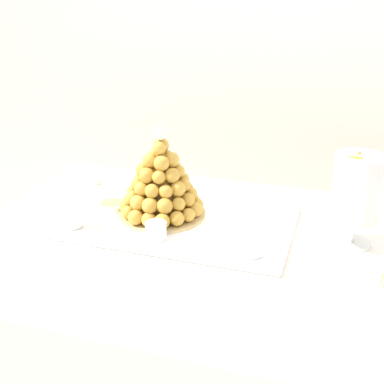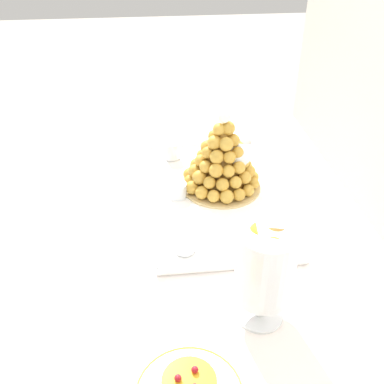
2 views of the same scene
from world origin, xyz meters
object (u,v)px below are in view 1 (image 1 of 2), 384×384
at_px(serving_tray, 172,222).
at_px(croquembouche, 161,183).
at_px(wine_glass, 170,174).
at_px(dessert_cup_left, 73,217).
at_px(dessert_cup_mid_left, 156,231).
at_px(macaron_goblet, 357,190).
at_px(dessert_cup_centre, 253,245).
at_px(creme_brulee_ramekin, 113,205).

relative_size(serving_tray, croquembouche, 2.57).
bearing_deg(croquembouche, wine_glass, 80.18).
xyz_separation_m(dessert_cup_left, wine_glass, (0.21, 0.19, 0.08)).
height_order(dessert_cup_mid_left, macaron_goblet, macaron_goblet).
distance_m(serving_tray, croquembouche, 0.11).
bearing_deg(wine_glass, macaron_goblet, -5.15).
relative_size(macaron_goblet, wine_glass, 1.55).
relative_size(dessert_cup_left, dessert_cup_centre, 1.11).
distance_m(croquembouche, dessert_cup_centre, 0.34).
bearing_deg(dessert_cup_centre, macaron_goblet, 32.55).
bearing_deg(wine_glass, dessert_cup_left, -138.31).
xyz_separation_m(creme_brulee_ramekin, macaron_goblet, (0.68, 0.01, 0.13)).
bearing_deg(wine_glass, croquembouche, -99.82).
relative_size(creme_brulee_ramekin, wine_glass, 0.51).
height_order(serving_tray, croquembouche, croquembouche).
relative_size(serving_tray, creme_brulee_ramekin, 8.25).
bearing_deg(dessert_cup_mid_left, serving_tray, 88.57).
relative_size(croquembouche, dessert_cup_mid_left, 4.65).
height_order(serving_tray, wine_glass, wine_glass).
height_order(croquembouche, dessert_cup_centre, croquembouche).
bearing_deg(croquembouche, dessert_cup_mid_left, -74.65).
relative_size(croquembouche, wine_glass, 1.63).
distance_m(creme_brulee_ramekin, macaron_goblet, 0.69).
bearing_deg(serving_tray, croquembouche, 146.26).
bearing_deg(dessert_cup_left, macaron_goblet, 11.11).
relative_size(croquembouche, dessert_cup_left, 4.40).
bearing_deg(wine_glass, dessert_cup_centre, -33.93).
xyz_separation_m(dessert_cup_left, macaron_goblet, (0.73, 0.14, 0.12)).
relative_size(dessert_cup_left, dessert_cup_mid_left, 1.06).
distance_m(dessert_cup_left, creme_brulee_ramekin, 0.14).
height_order(dessert_cup_mid_left, dessert_cup_centre, dessert_cup_centre).
distance_m(serving_tray, creme_brulee_ramekin, 0.20).
height_order(serving_tray, macaron_goblet, macaron_goblet).
height_order(serving_tray, dessert_cup_centre, dessert_cup_centre).
xyz_separation_m(dessert_cup_mid_left, wine_glass, (-0.03, 0.19, 0.09)).
relative_size(creme_brulee_ramekin, macaron_goblet, 0.33).
distance_m(dessert_cup_centre, creme_brulee_ramekin, 0.47).
height_order(croquembouche, dessert_cup_mid_left, croquembouche).
height_order(croquembouche, creme_brulee_ramekin, croquembouche).
distance_m(dessert_cup_mid_left, creme_brulee_ramekin, 0.23).
xyz_separation_m(serving_tray, croquembouche, (-0.04, 0.03, 0.10)).
relative_size(croquembouche, dessert_cup_centre, 4.89).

